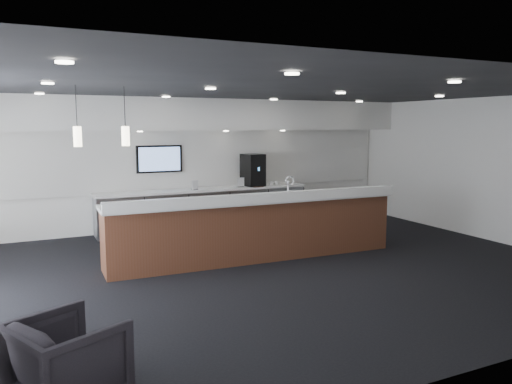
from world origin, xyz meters
name	(u,v)px	position (x,y,z in m)	size (l,w,h in m)	color
ground	(279,268)	(0.00, 0.00, 0.00)	(10.00, 10.00, 0.00)	black
ceiling	(280,89)	(0.00, 0.00, 3.00)	(10.00, 8.00, 0.02)	black
back_wall	(200,164)	(0.00, 4.00, 1.50)	(10.00, 0.02, 3.00)	white
right_wall	(489,169)	(5.00, 0.00, 1.50)	(0.02, 8.00, 3.00)	white
soffit_bulkhead	(206,115)	(0.00, 3.55, 2.65)	(10.00, 0.90, 0.70)	silver
alcove_panel	(200,160)	(0.00, 3.97, 1.60)	(9.80, 0.06, 1.40)	silver
back_credenza	(205,208)	(0.00, 3.64, 0.48)	(5.06, 0.66, 0.95)	gray
wall_tv	(159,159)	(-1.00, 3.91, 1.65)	(1.05, 0.08, 0.62)	black
pendant_left	(122,136)	(-2.40, 0.80, 2.25)	(0.12, 0.12, 0.30)	#FFF0C6
pendant_right	(76,136)	(-3.10, 0.80, 2.25)	(0.12, 0.12, 0.30)	#FFF0C6
ceiling_can_lights	(280,91)	(0.00, 0.00, 2.97)	(7.00, 5.00, 0.02)	silver
service_counter	(255,228)	(-0.10, 0.72, 0.57)	(5.43, 1.06, 1.49)	brown
coffee_machine	(253,170)	(1.22, 3.62, 1.33)	(0.51, 0.60, 0.77)	black
info_sign_left	(195,185)	(-0.29, 3.52, 1.06)	(0.16, 0.02, 0.22)	silver
info_sign_right	(241,182)	(0.87, 3.54, 1.06)	(0.17, 0.02, 0.22)	silver
armchair	(68,361)	(-3.63, -2.88, 0.39)	(0.82, 0.85, 0.77)	black
cup_0	(277,183)	(1.83, 3.51, 1.00)	(0.10, 0.10, 0.10)	white
cup_1	(272,183)	(1.69, 3.51, 1.00)	(0.10, 0.10, 0.10)	white
cup_2	(267,183)	(1.55, 3.51, 1.00)	(0.10, 0.10, 0.10)	white
cup_3	(262,184)	(1.41, 3.51, 1.00)	(0.10, 0.10, 0.10)	white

